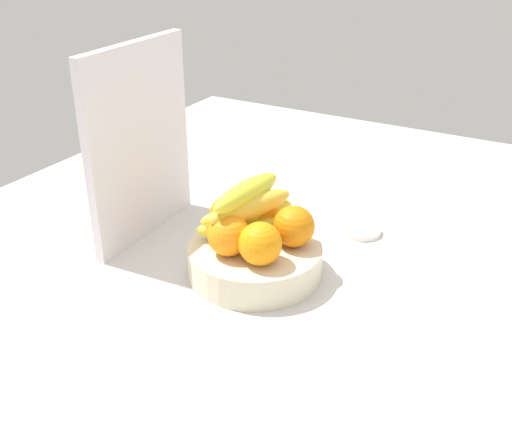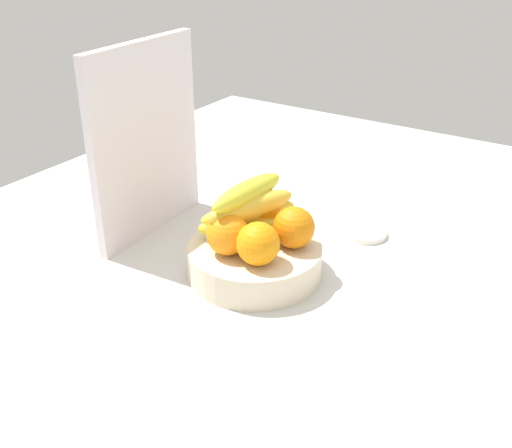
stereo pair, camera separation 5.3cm
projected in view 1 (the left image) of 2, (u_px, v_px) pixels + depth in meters
The scene contains 10 objects.
ground_plane at pixel (265, 284), 106.07cm from camera, with size 180.00×140.00×3.00cm, color silver.
fruit_bowl at pixel (256, 259), 105.36cm from camera, with size 22.82×22.82×5.48cm, color beige.
orange_front_left at pixel (260, 244), 97.31cm from camera, with size 7.02×7.02×7.02cm, color orange.
orange_front_right at pixel (294, 226), 102.57cm from camera, with size 7.02×7.02×7.02cm, color orange.
orange_center at pixel (261, 211), 107.69cm from camera, with size 7.02×7.02×7.02cm, color orange.
orange_back_left at pixel (230, 215), 106.38cm from camera, with size 7.02×7.02×7.02cm, color orange.
orange_back_right at pixel (229, 235), 99.93cm from camera, with size 7.02×7.02×7.02cm, color orange.
banana_bunch at pixel (248, 210), 103.96cm from camera, with size 18.20×16.02×10.60cm.
cutting_board at pixel (140, 143), 112.20cm from camera, with size 28.00×1.80×36.00cm, color white.
jar_lid at pixel (360, 230), 119.54cm from camera, with size 8.00×8.00×1.02cm, color white.
Camera 1 is at (-78.55, -42.98, 56.34)cm, focal length 43.36 mm.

